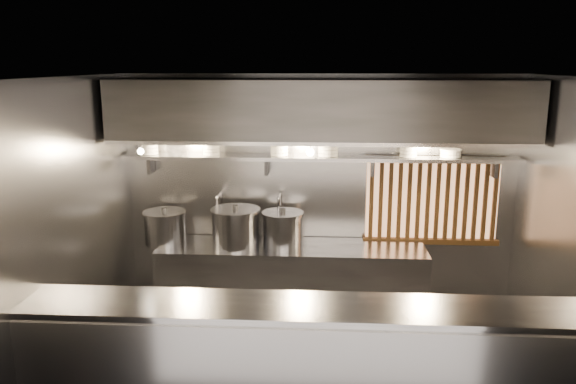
# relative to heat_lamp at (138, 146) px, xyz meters

# --- Properties ---
(floor) EXTENTS (4.50, 4.50, 0.00)m
(floor) POSITION_rel_heat_lamp_xyz_m (1.90, -0.85, -2.07)
(floor) COLOR black
(floor) RESTS_ON ground
(ceiling) EXTENTS (4.50, 4.50, 0.00)m
(ceiling) POSITION_rel_heat_lamp_xyz_m (1.90, -0.85, 0.73)
(ceiling) COLOR black
(ceiling) RESTS_ON wall_back
(wall_back) EXTENTS (4.50, 0.00, 4.50)m
(wall_back) POSITION_rel_heat_lamp_xyz_m (1.90, 0.65, -0.67)
(wall_back) COLOR gray
(wall_back) RESTS_ON floor
(wall_left) EXTENTS (0.00, 3.00, 3.00)m
(wall_left) POSITION_rel_heat_lamp_xyz_m (-0.35, -0.85, -0.67)
(wall_left) COLOR gray
(wall_left) RESTS_ON floor
(wall_right) EXTENTS (0.00, 3.00, 3.00)m
(wall_right) POSITION_rel_heat_lamp_xyz_m (4.15, -0.85, -0.67)
(wall_right) COLOR gray
(wall_right) RESTS_ON floor
(serving_counter) EXTENTS (4.50, 0.56, 1.13)m
(serving_counter) POSITION_rel_heat_lamp_xyz_m (1.90, -1.81, -1.50)
(serving_counter) COLOR #939398
(serving_counter) RESTS_ON floor
(cooking_bench) EXTENTS (3.00, 0.70, 0.90)m
(cooking_bench) POSITION_rel_heat_lamp_xyz_m (1.60, 0.28, -1.62)
(cooking_bench) COLOR #939398
(cooking_bench) RESTS_ON floor
(bowl_shelf) EXTENTS (4.40, 0.34, 0.04)m
(bowl_shelf) POSITION_rel_heat_lamp_xyz_m (1.90, 0.47, -0.19)
(bowl_shelf) COLOR #939398
(bowl_shelf) RESTS_ON wall_back
(exhaust_hood) EXTENTS (4.40, 0.81, 0.65)m
(exhaust_hood) POSITION_rel_heat_lamp_xyz_m (1.90, 0.25, 0.36)
(exhaust_hood) COLOR #2D2D30
(exhaust_hood) RESTS_ON ceiling
(wood_screen) EXTENTS (1.56, 0.09, 1.04)m
(wood_screen) POSITION_rel_heat_lamp_xyz_m (3.20, 0.60, -0.69)
(wood_screen) COLOR #F0A66C
(wood_screen) RESTS_ON wall_back
(faucet_left) EXTENTS (0.04, 0.30, 0.50)m
(faucet_left) POSITION_rel_heat_lamp_xyz_m (0.75, 0.52, -0.76)
(faucet_left) COLOR silver
(faucet_left) RESTS_ON wall_back
(faucet_right) EXTENTS (0.04, 0.30, 0.50)m
(faucet_right) POSITION_rel_heat_lamp_xyz_m (1.45, 0.52, -0.76)
(faucet_right) COLOR silver
(faucet_right) RESTS_ON wall_back
(heat_lamp) EXTENTS (0.25, 0.35, 0.20)m
(heat_lamp) POSITION_rel_heat_lamp_xyz_m (0.00, 0.00, 0.00)
(heat_lamp) COLOR #939398
(heat_lamp) RESTS_ON exhaust_hood
(pendant_bulb) EXTENTS (0.09, 0.09, 0.19)m
(pendant_bulb) POSITION_rel_heat_lamp_xyz_m (1.80, 0.35, -0.11)
(pendant_bulb) COLOR #2D2D30
(pendant_bulb) RESTS_ON exhaust_hood
(stock_pot_left) EXTENTS (0.62, 0.62, 0.41)m
(stock_pot_left) POSITION_rel_heat_lamp_xyz_m (0.15, 0.31, -0.98)
(stock_pot_left) COLOR #939398
(stock_pot_left) RESTS_ON cooking_bench
(stock_pot_mid) EXTENTS (0.57, 0.57, 0.42)m
(stock_pot_mid) POSITION_rel_heat_lamp_xyz_m (1.50, 0.32, -0.97)
(stock_pot_mid) COLOR #939398
(stock_pot_mid) RESTS_ON cooking_bench
(stock_pot_right) EXTENTS (0.57, 0.57, 0.47)m
(stock_pot_right) POSITION_rel_heat_lamp_xyz_m (0.97, 0.24, -0.95)
(stock_pot_right) COLOR #939398
(stock_pot_right) RESTS_ON cooking_bench
(bowl_stack_0) EXTENTS (0.21, 0.21, 0.17)m
(bowl_stack_0) POSITION_rel_heat_lamp_xyz_m (-0.03, 0.47, -0.08)
(bowl_stack_0) COLOR white
(bowl_stack_0) RESTS_ON bowl_shelf
(bowl_stack_1) EXTENTS (0.20, 0.20, 0.13)m
(bowl_stack_1) POSITION_rel_heat_lamp_xyz_m (0.68, 0.47, -0.10)
(bowl_stack_1) COLOR white
(bowl_stack_1) RESTS_ON bowl_shelf
(bowl_stack_2) EXTENTS (0.21, 0.21, 0.13)m
(bowl_stack_2) POSITION_rel_heat_lamp_xyz_m (1.45, 0.47, -0.10)
(bowl_stack_2) COLOR white
(bowl_stack_2) RESTS_ON bowl_shelf
(bowl_stack_3) EXTENTS (0.24, 0.24, 0.17)m
(bowl_stack_3) POSITION_rel_heat_lamp_xyz_m (1.99, 0.47, -0.08)
(bowl_stack_3) COLOR white
(bowl_stack_3) RESTS_ON bowl_shelf
(bowl_stack_4) EXTENTS (0.21, 0.21, 0.13)m
(bowl_stack_4) POSITION_rel_heat_lamp_xyz_m (2.88, 0.47, -0.10)
(bowl_stack_4) COLOR white
(bowl_stack_4) RESTS_ON bowl_shelf
(bowl_stack_5) EXTENTS (0.24, 0.24, 0.09)m
(bowl_stack_5) POSITION_rel_heat_lamp_xyz_m (3.34, 0.47, -0.12)
(bowl_stack_5) COLOR white
(bowl_stack_5) RESTS_ON bowl_shelf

